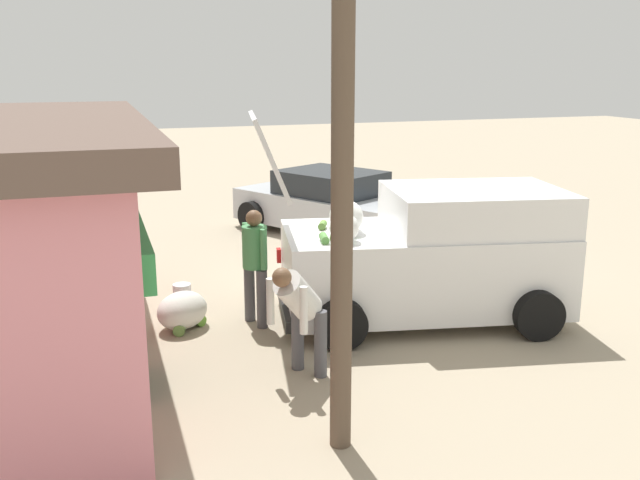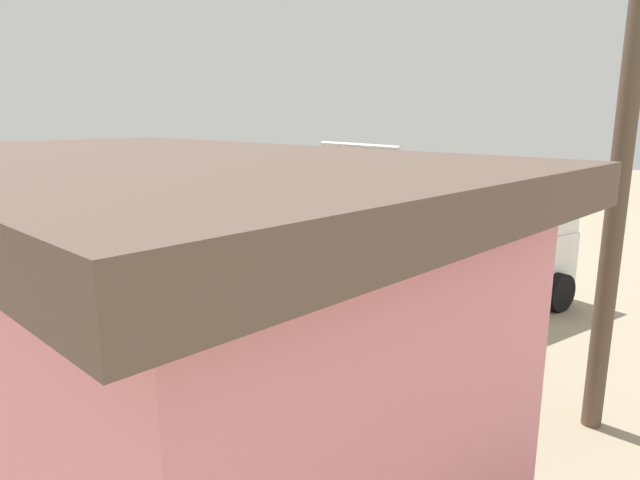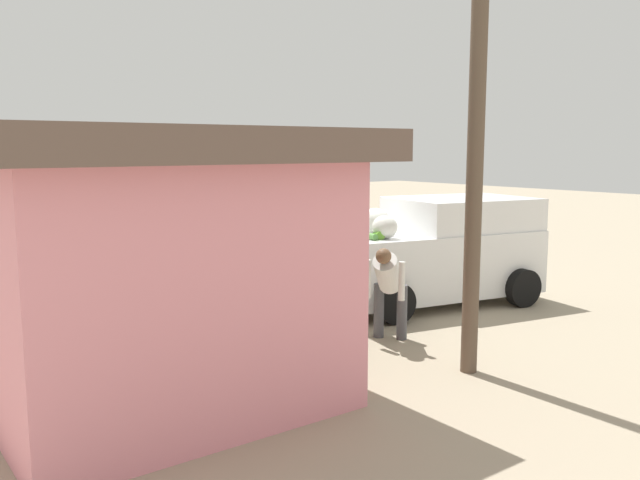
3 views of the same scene
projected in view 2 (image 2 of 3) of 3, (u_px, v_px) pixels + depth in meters
The scene contains 9 objects.
ground_plane at pixel (389, 297), 10.24m from camera, with size 60.00×60.00×0.00m, color tan.
storefront_bar at pixel (156, 303), 5.31m from camera, with size 6.79×4.06×2.93m.
delivery_van at pixel (468, 256), 9.44m from camera, with size 2.83×4.54×2.89m.
parked_sedan at pixel (277, 228), 13.29m from camera, with size 4.51×3.60×1.34m.
vendor_standing at pixel (353, 279), 8.09m from camera, with size 0.55×0.42×1.62m.
customer_bending at pixel (470, 315), 6.92m from camera, with size 0.68×0.72×1.39m.
unloaded_banana_pile at pixel (297, 340), 7.65m from camera, with size 0.96×0.98×0.51m.
paint_bucket at pixel (258, 325), 8.42m from camera, with size 0.27×0.27×0.32m, color silver.
utility_pole at pixel (615, 220), 5.53m from camera, with size 0.20×0.20×4.50m, color brown.
Camera 2 is at (-5.78, 7.98, 3.26)m, focal length 31.25 mm.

